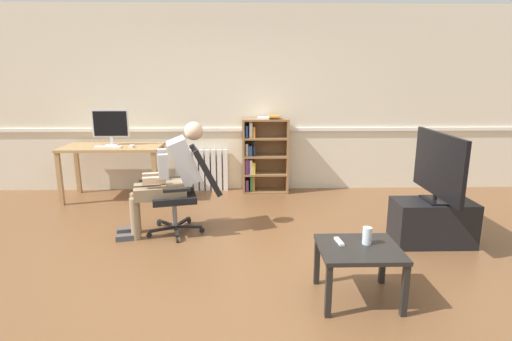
% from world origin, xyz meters
% --- Properties ---
extents(ground_plane, '(18.00, 18.00, 0.00)m').
position_xyz_m(ground_plane, '(0.00, 0.00, 0.00)').
color(ground_plane, brown).
extents(back_wall, '(12.00, 0.13, 2.70)m').
position_xyz_m(back_wall, '(0.00, 2.65, 1.35)').
color(back_wall, beige).
rests_on(back_wall, ground_plane).
extents(computer_desk, '(1.34, 0.67, 0.76)m').
position_xyz_m(computer_desk, '(-1.82, 2.15, 0.66)').
color(computer_desk, tan).
rests_on(computer_desk, ground_plane).
extents(imac_monitor, '(0.50, 0.14, 0.49)m').
position_xyz_m(imac_monitor, '(-1.84, 2.23, 1.04)').
color(imac_monitor, silver).
rests_on(imac_monitor, computer_desk).
extents(keyboard, '(0.36, 0.12, 0.02)m').
position_xyz_m(keyboard, '(-1.83, 2.01, 0.77)').
color(keyboard, white).
rests_on(keyboard, computer_desk).
extents(computer_mouse, '(0.06, 0.10, 0.03)m').
position_xyz_m(computer_mouse, '(-1.51, 2.03, 0.77)').
color(computer_mouse, white).
rests_on(computer_mouse, computer_desk).
extents(bookshelf, '(0.67, 0.29, 1.15)m').
position_xyz_m(bookshelf, '(0.28, 2.44, 0.55)').
color(bookshelf, olive).
rests_on(bookshelf, ground_plane).
extents(radiator, '(0.78, 0.08, 0.63)m').
position_xyz_m(radiator, '(-0.63, 2.54, 0.31)').
color(radiator, white).
rests_on(radiator, ground_plane).
extents(office_chair, '(0.83, 0.65, 0.96)m').
position_xyz_m(office_chair, '(-0.60, 0.88, 0.52)').
color(office_chair, black).
rests_on(office_chair, ground_plane).
extents(person_seated, '(0.98, 0.52, 1.23)m').
position_xyz_m(person_seated, '(-0.79, 0.83, 0.65)').
color(person_seated, '#937F60').
rests_on(person_seated, ground_plane).
extents(tv_stand, '(0.80, 0.41, 0.46)m').
position_xyz_m(tv_stand, '(1.96, 0.46, 0.23)').
color(tv_stand, black).
rests_on(tv_stand, ground_plane).
extents(tv_screen, '(0.20, 1.03, 0.70)m').
position_xyz_m(tv_screen, '(1.97, 0.46, 0.83)').
color(tv_screen, black).
rests_on(tv_screen, tv_stand).
extents(coffee_table, '(0.61, 0.55, 0.44)m').
position_xyz_m(coffee_table, '(0.91, -0.59, 0.37)').
color(coffee_table, black).
rests_on(coffee_table, ground_plane).
extents(drinking_glass, '(0.07, 0.07, 0.13)m').
position_xyz_m(drinking_glass, '(0.98, -0.53, 0.50)').
color(drinking_glass, silver).
rests_on(drinking_glass, coffee_table).
extents(spare_remote, '(0.05, 0.15, 0.02)m').
position_xyz_m(spare_remote, '(0.77, -0.50, 0.44)').
color(spare_remote, white).
rests_on(spare_remote, coffee_table).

